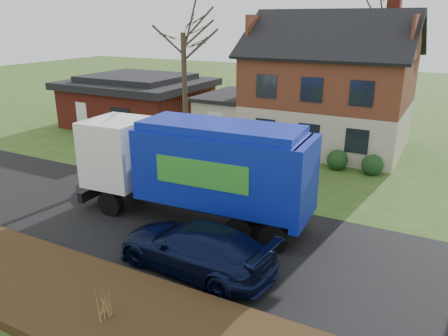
% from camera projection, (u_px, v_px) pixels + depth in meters
% --- Properties ---
extents(ground, '(120.00, 120.00, 0.00)m').
position_uv_depth(ground, '(174.00, 226.00, 16.85)').
color(ground, '#32511B').
rests_on(ground, ground).
extents(road, '(80.00, 7.00, 0.02)m').
position_uv_depth(road, '(174.00, 226.00, 16.84)').
color(road, black).
rests_on(road, ground).
extents(mulch_verge, '(80.00, 3.50, 0.30)m').
position_uv_depth(mulch_verge, '(69.00, 295.00, 12.38)').
color(mulch_verge, black).
rests_on(mulch_verge, ground).
extents(main_house, '(12.95, 8.95, 9.26)m').
position_uv_depth(main_house, '(322.00, 80.00, 26.48)').
color(main_house, beige).
rests_on(main_house, ground).
extents(ranch_house, '(9.80, 8.20, 3.70)m').
position_uv_depth(ranch_house, '(138.00, 100.00, 32.45)').
color(ranch_house, maroon).
rests_on(ranch_house, ground).
extents(garbage_truck, '(9.51, 3.01, 4.02)m').
position_uv_depth(garbage_truck, '(197.00, 165.00, 16.57)').
color(garbage_truck, black).
rests_on(garbage_truck, ground).
extents(silver_sedan, '(5.28, 3.29, 1.64)m').
position_uv_depth(silver_sedan, '(156.00, 164.00, 21.43)').
color(silver_sedan, '#AEB0B6').
rests_on(silver_sedan, ground).
extents(navy_wagon, '(5.50, 2.63, 1.55)m').
position_uv_depth(navy_wagon, '(195.00, 248.00, 13.68)').
color(navy_wagon, black).
rests_on(navy_wagon, ground).
extents(tree_front_west, '(3.22, 3.22, 9.56)m').
position_uv_depth(tree_front_west, '(182.00, 13.00, 22.95)').
color(tree_front_west, '#3C3024').
rests_on(tree_front_west, ground).
extents(tree_back, '(3.24, 3.24, 10.27)m').
position_uv_depth(tree_back, '(385.00, 4.00, 30.46)').
color(tree_back, '#393022').
rests_on(tree_back, ground).
extents(grass_clump_mid, '(0.30, 0.25, 0.85)m').
position_uv_depth(grass_clump_mid, '(104.00, 304.00, 11.08)').
color(grass_clump_mid, '#9E8046').
rests_on(grass_clump_mid, mulch_verge).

